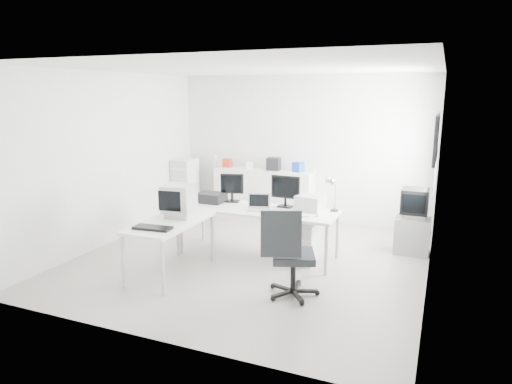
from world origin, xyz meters
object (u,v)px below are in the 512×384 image
at_px(drawer_pedestal, 303,242).
at_px(sideboard, 264,194).
at_px(laser_printer, 310,203).
at_px(crt_monitor, 179,201).
at_px(side_desk, 171,247).
at_px(lcd_monitor_small, 232,188).
at_px(lcd_monitor_large, 285,192).
at_px(laptop, 259,203).
at_px(crt_tv, 415,204).
at_px(inkjet_printer, 211,197).
at_px(office_chair, 293,252).
at_px(filing_cabinet, 186,187).
at_px(main_desk, 258,232).
at_px(tv_cabinet, 412,235).

height_order(drawer_pedestal, sideboard, sideboard).
xyz_separation_m(laser_printer, crt_monitor, (-1.60, -1.07, 0.11)).
bearing_deg(side_desk, laser_printer, 39.52).
height_order(drawer_pedestal, crt_monitor, crt_monitor).
xyz_separation_m(lcd_monitor_small, sideboard, (-0.16, 1.81, -0.49)).
distance_m(side_desk, lcd_monitor_large, 1.91).
relative_size(side_desk, sideboard, 0.71).
bearing_deg(laser_printer, laptop, -145.94).
height_order(crt_monitor, crt_tv, crt_monitor).
distance_m(lcd_monitor_small, laptop, 0.70).
distance_m(laptop, laser_printer, 0.77).
distance_m(inkjet_printer, office_chair, 2.19).
bearing_deg(lcd_monitor_small, laptop, -43.16).
bearing_deg(laptop, laser_printer, 7.15).
height_order(laptop, laser_printer, laptop).
relative_size(lcd_monitor_large, laser_printer, 1.23).
relative_size(crt_tv, filing_cabinet, 0.44).
xyz_separation_m(laser_printer, filing_cabinet, (-3.07, 1.51, -0.29)).
height_order(main_desk, laser_printer, laser_printer).
bearing_deg(main_desk, side_desk, -127.69).
bearing_deg(main_desk, filing_cabinet, 143.22).
height_order(office_chair, tv_cabinet, office_chair).
bearing_deg(side_desk, lcd_monitor_small, 77.47).
bearing_deg(lcd_monitor_small, drawer_pedestal, -21.99).
height_order(side_desk, crt_tv, crt_tv).
relative_size(drawer_pedestal, tv_cabinet, 1.06).
height_order(sideboard, filing_cabinet, filing_cabinet).
xyz_separation_m(side_desk, crt_monitor, (0.00, 0.25, 0.60)).
height_order(side_desk, lcd_monitor_large, lcd_monitor_large).
xyz_separation_m(drawer_pedestal, sideboard, (-1.41, 2.01, 0.19)).
bearing_deg(tv_cabinet, inkjet_printer, -162.71).
relative_size(side_desk, office_chair, 1.23).
bearing_deg(laptop, filing_cabinet, 124.84).
xyz_separation_m(crt_monitor, crt_tv, (3.03, 1.89, -0.18)).
bearing_deg(lcd_monitor_small, office_chair, -56.00).
xyz_separation_m(lcd_monitor_small, laser_printer, (1.30, -0.03, -0.12)).
height_order(lcd_monitor_large, office_chair, lcd_monitor_large).
distance_m(laptop, crt_monitor, 1.18).
bearing_deg(lcd_monitor_small, crt_tv, 3.30).
bearing_deg(drawer_pedestal, inkjet_printer, 178.15).
height_order(laptop, filing_cabinet, filing_cabinet).
xyz_separation_m(side_desk, sideboard, (0.14, 3.16, 0.12)).
height_order(drawer_pedestal, filing_cabinet, filing_cabinet).
height_order(crt_monitor, tv_cabinet, crt_monitor).
bearing_deg(laptop, crt_tv, 10.80).
bearing_deg(laptop, office_chair, -67.02).
xyz_separation_m(inkjet_printer, laser_printer, (1.60, 0.12, 0.03)).
xyz_separation_m(inkjet_printer, crt_tv, (3.03, 0.94, -0.03)).
relative_size(tv_cabinet, crt_tv, 1.14).
xyz_separation_m(drawer_pedestal, crt_monitor, (-1.55, -0.90, 0.67)).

